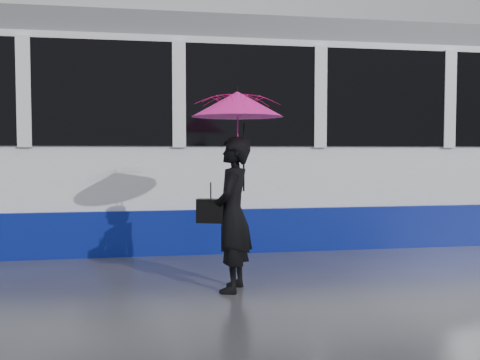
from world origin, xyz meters
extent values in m
plane|color=#2E2E33|center=(0.00, 0.00, 0.00)|extent=(90.00, 90.00, 0.00)
cube|color=#3F3D38|center=(0.00, 1.78, 0.01)|extent=(34.00, 0.07, 0.02)
cube|color=#3F3D38|center=(0.00, 3.22, 0.01)|extent=(34.00, 0.07, 0.02)
cube|color=white|center=(0.09, 2.50, 1.52)|extent=(24.00, 2.40, 2.95)
cube|color=navy|center=(0.09, 2.50, 0.31)|extent=(24.00, 2.56, 0.62)
cube|color=black|center=(0.09, 2.50, 2.20)|extent=(23.00, 2.48, 1.40)
cube|color=#5C5E63|center=(0.09, 2.50, 3.17)|extent=(23.60, 2.20, 0.35)
imported|color=black|center=(0.01, -0.73, 0.78)|extent=(0.54, 0.66, 1.57)
imported|color=#F21474|center=(0.06, -0.73, 1.65)|extent=(1.10, 1.11, 0.78)
cone|color=#F21474|center=(0.06, -0.73, 1.90)|extent=(1.17, 1.17, 0.26)
cylinder|color=black|center=(0.06, -0.73, 2.05)|extent=(0.01, 0.01, 0.06)
cylinder|color=black|center=(0.13, -0.71, 1.36)|extent=(0.02, 0.02, 0.69)
cube|color=black|center=(-0.21, -0.71, 0.82)|extent=(0.30, 0.21, 0.24)
cylinder|color=black|center=(-0.21, -0.71, 1.03)|extent=(0.01, 0.01, 0.18)
camera|label=1|loc=(-0.83, -6.06, 1.42)|focal=40.00mm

